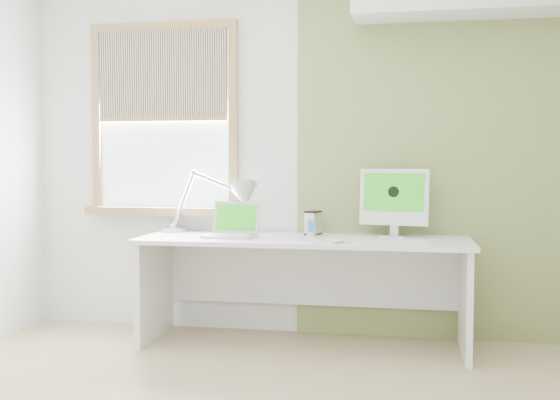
% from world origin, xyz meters
% --- Properties ---
extents(room, '(4.04, 3.54, 2.64)m').
position_xyz_m(room, '(0.00, 0.00, 1.30)').
color(room, tan).
rests_on(room, ground).
extents(accent_wall, '(2.00, 0.02, 2.60)m').
position_xyz_m(accent_wall, '(1.00, 1.74, 1.30)').
color(accent_wall, '#859850').
rests_on(accent_wall, room).
extents(window, '(1.20, 0.14, 1.42)m').
position_xyz_m(window, '(-1.00, 1.71, 1.54)').
color(window, '#AF8451').
rests_on(window, room).
extents(desk, '(2.20, 0.70, 0.73)m').
position_xyz_m(desk, '(0.10, 1.44, 0.53)').
color(desk, white).
rests_on(desk, room).
extents(desk_lamp, '(0.79, 0.32, 0.45)m').
position_xyz_m(desk_lamp, '(-0.45, 1.56, 0.97)').
color(desk_lamp, silver).
rests_on(desk_lamp, desk).
extents(laptop, '(0.36, 0.31, 0.23)m').
position_xyz_m(laptop, '(-0.39, 1.36, 0.79)').
color(laptop, silver).
rests_on(laptop, desk).
extents(phone_dock, '(0.08, 0.08, 0.12)m').
position_xyz_m(phone_dock, '(0.13, 1.49, 0.76)').
color(phone_dock, silver).
rests_on(phone_dock, desk).
extents(external_drive, '(0.12, 0.15, 0.17)m').
position_xyz_m(external_drive, '(0.13, 1.59, 0.81)').
color(external_drive, silver).
rests_on(external_drive, desk).
extents(imac, '(0.47, 0.19, 0.46)m').
position_xyz_m(imac, '(0.69, 1.58, 0.99)').
color(imac, silver).
rests_on(imac, desk).
extents(keyboard, '(0.47, 0.19, 0.02)m').
position_xyz_m(keyboard, '(0.68, 1.14, 0.74)').
color(keyboard, white).
rests_on(keyboard, desk).
extents(mouse, '(0.10, 0.12, 0.03)m').
position_xyz_m(mouse, '(0.35, 1.15, 0.75)').
color(mouse, white).
rests_on(mouse, desk).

